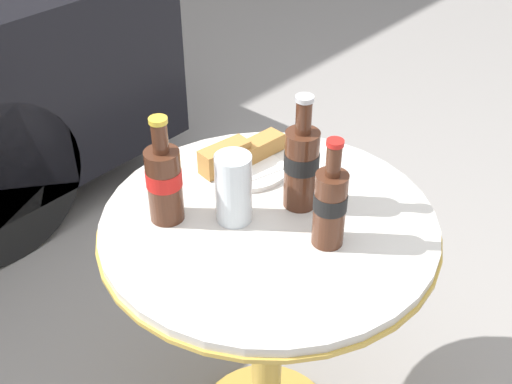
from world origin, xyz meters
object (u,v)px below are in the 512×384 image
Objects in this scene: cola_bottle_left at (330,204)px; drinking_glass at (234,191)px; bistro_table at (268,275)px; cola_bottle_center at (301,164)px; lunch_plate_near at (242,159)px; cola_bottle_right at (164,181)px.

cola_bottle_left reaches higher than drinking_glass.
bistro_table is at bearing 97.44° from cola_bottle_left.
drinking_glass reaches higher than bistro_table.
cola_bottle_center is 0.21m from lunch_plate_near.
cola_bottle_center reaches higher than cola_bottle_right.
cola_bottle_right is 0.92× the size of cola_bottle_center.
cola_bottle_right is 0.28m from cola_bottle_center.
cola_bottle_center is at bearing -12.32° from bistro_table.
lunch_plate_near is at bearing 58.27° from bistro_table.
cola_bottle_center is 1.16× the size of lunch_plate_near.
cola_bottle_center reaches higher than lunch_plate_near.
cola_bottle_left reaches higher than lunch_plate_near.
bistro_table is 0.29m from cola_bottle_left.
cola_bottle_left is at bearing -62.46° from cola_bottle_right.
bistro_table is 0.25m from drinking_glass.
bistro_table is at bearing 167.68° from cola_bottle_center.
cola_bottle_left reaches higher than bistro_table.
lunch_plate_near is at bearing 2.52° from cola_bottle_right.
cola_bottle_center is at bearing -97.34° from lunch_plate_near.
cola_bottle_left is 1.06× the size of lunch_plate_near.
bistro_table is 0.33m from cola_bottle_right.
cola_bottle_right is (-0.14, 0.16, 0.26)m from bistro_table.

